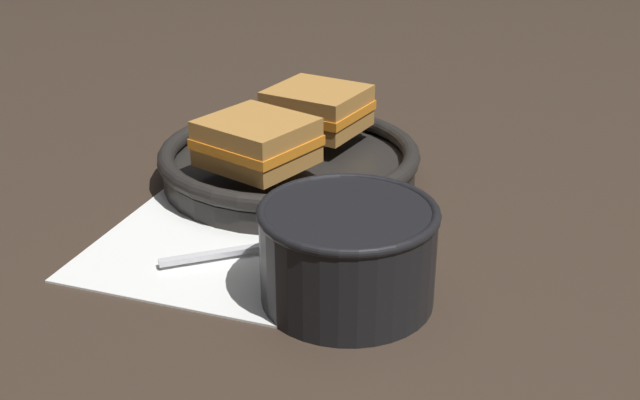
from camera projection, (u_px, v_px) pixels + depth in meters
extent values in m
plane|color=#382B21|center=(298.00, 234.00, 0.75)|extent=(4.00, 4.00, 0.00)
cube|color=white|center=(254.00, 244.00, 0.73)|extent=(0.28, 0.24, 0.00)
cylinder|color=black|center=(348.00, 255.00, 0.63)|extent=(0.14, 0.14, 0.08)
cylinder|color=gold|center=(348.00, 225.00, 0.62)|extent=(0.12, 0.12, 0.01)
torus|color=black|center=(348.00, 212.00, 0.61)|extent=(0.14, 0.14, 0.01)
cube|color=silver|center=(227.00, 252.00, 0.70)|extent=(0.10, 0.08, 0.01)
ellipsoid|color=silver|center=(321.00, 238.00, 0.73)|extent=(0.06, 0.06, 0.01)
cylinder|color=black|center=(290.00, 171.00, 0.86)|extent=(0.27, 0.27, 0.02)
torus|color=black|center=(289.00, 153.00, 0.85)|extent=(0.28, 0.28, 0.02)
cube|color=#B27A38|center=(257.00, 155.00, 0.80)|extent=(0.12, 0.12, 0.02)
cube|color=orange|center=(257.00, 142.00, 0.79)|extent=(0.12, 0.12, 0.01)
cube|color=#B27A38|center=(256.00, 128.00, 0.78)|extent=(0.12, 0.12, 0.02)
cube|color=#B27A38|center=(317.00, 121.00, 0.89)|extent=(0.11, 0.11, 0.02)
cube|color=orange|center=(317.00, 109.00, 0.88)|extent=(0.12, 0.11, 0.01)
cube|color=#B27A38|center=(317.00, 97.00, 0.88)|extent=(0.11, 0.11, 0.02)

